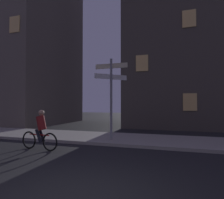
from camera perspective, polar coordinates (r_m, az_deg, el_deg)
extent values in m
cube|color=#9E9991|center=(10.18, 7.29, -11.39)|extent=(40.00, 3.28, 0.14)
cylinder|color=gray|center=(9.54, -0.25, 0.14)|extent=(0.12, 0.12, 3.91)
cube|color=beige|center=(9.72, -0.24, 9.62)|extent=(1.62, 0.03, 0.24)
cube|color=white|center=(9.63, -0.24, 6.54)|extent=(1.24, 1.24, 0.24)
torus|color=black|center=(9.04, -22.76, -10.68)|extent=(0.72, 0.13, 0.72)
torus|color=black|center=(8.29, -17.42, -11.58)|extent=(0.72, 0.13, 0.72)
cylinder|color=red|center=(8.62, -20.19, -9.48)|extent=(1.00, 0.15, 0.04)
cylinder|color=maroon|center=(8.49, -19.68, -6.38)|extent=(0.48, 0.37, 0.61)
sphere|color=tan|center=(8.47, -19.65, -3.58)|extent=(0.22, 0.22, 0.22)
cylinder|color=black|center=(8.52, -20.38, -9.77)|extent=(0.35, 0.15, 0.55)
cylinder|color=black|center=(8.65, -19.53, -9.66)|extent=(0.35, 0.15, 0.55)
cube|color=#6B6056|center=(23.02, -23.51, 19.66)|extent=(8.11, 9.08, 20.17)
cube|color=#F2C672|center=(17.11, -26.22, 18.83)|extent=(0.90, 0.06, 1.20)
cube|color=#4C443D|center=(19.72, 25.81, 23.67)|extent=(13.09, 6.31, 20.32)
cube|color=#F2C672|center=(14.53, 21.51, -0.69)|extent=(0.90, 0.06, 1.20)
cube|color=#F2C672|center=(15.01, 8.63, 10.30)|extent=(0.90, 0.06, 1.20)
cube|color=#F2C672|center=(15.71, 21.29, 20.88)|extent=(0.90, 0.06, 1.20)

